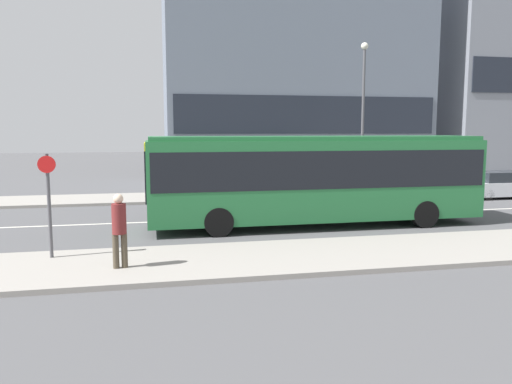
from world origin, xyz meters
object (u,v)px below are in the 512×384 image
Objects in this scene: bus_stop_sign at (49,198)px; city_bus at (316,175)px; parked_car_0 at (502,185)px; street_lamp at (363,104)px; pedestrian_near_stop at (119,226)px.

city_bus is at bearing 21.84° from bus_stop_sign.
parked_car_0 is (11.71, 5.17, -1.22)m from city_bus.
city_bus reaches higher than bus_stop_sign.
bus_stop_sign is 16.88m from street_lamp.
pedestrian_near_stop is at bearing -134.32° from street_lamp.
street_lamp is (-6.94, 1.68, 4.07)m from parked_car_0.
street_lamp is at bearing 37.67° from pedestrian_near_stop.
street_lamp is (11.30, 11.57, 3.54)m from pedestrian_near_stop.
pedestrian_near_stop is 2.34m from bus_stop_sign.
pedestrian_near_stop is at bearing -151.54° from parked_car_0.
pedestrian_near_stop is 0.67× the size of bus_stop_sign.
bus_stop_sign is at bearing 134.78° from pedestrian_near_stop.
pedestrian_near_stop is at bearing -37.21° from bus_stop_sign.
bus_stop_sign is (-8.34, -3.34, -0.14)m from city_bus.
bus_stop_sign reaches higher than parked_car_0.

